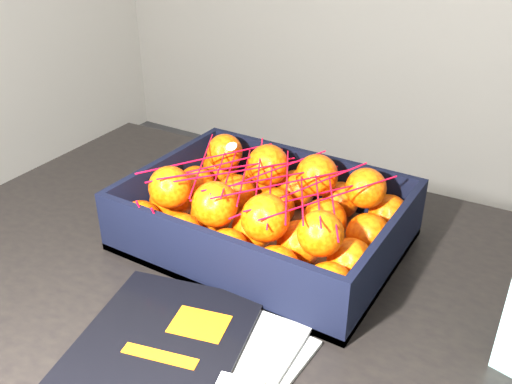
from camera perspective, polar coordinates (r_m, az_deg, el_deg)
The scene contains 5 objects.
table at distance 0.95m, azimuth -0.04°, elevation -13.04°, with size 1.23×0.85×0.75m.
magazine_stack at distance 0.73m, azimuth -7.89°, elevation -17.28°, with size 0.31×0.32×0.02m.
produce_crate at distance 0.94m, azimuth 0.96°, elevation -3.50°, with size 0.44×0.33×0.11m.
clementine_heap at distance 0.92m, azimuth 0.96°, elevation -1.85°, with size 0.42×0.31×0.13m.
mesh_net at distance 0.89m, azimuth 0.46°, elevation 1.23°, with size 0.36×0.29×0.11m.
Camera 1 is at (0.55, -0.68, 1.28)m, focal length 38.99 mm.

